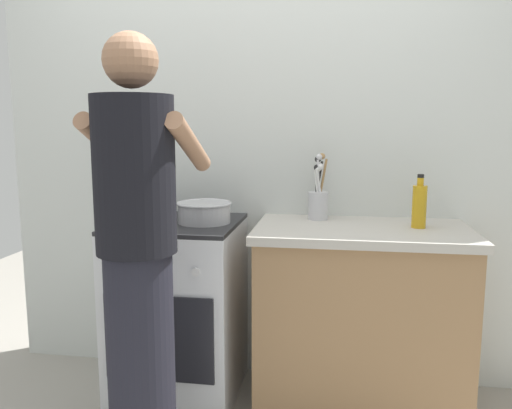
# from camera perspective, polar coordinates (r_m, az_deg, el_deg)

# --- Properties ---
(back_wall) EXTENTS (3.20, 0.10, 2.50)m
(back_wall) POSITION_cam_1_polar(r_m,az_deg,el_deg) (2.77, 4.33, 6.24)
(back_wall) COLOR silver
(back_wall) RESTS_ON ground
(countertop) EXTENTS (1.00, 0.60, 0.90)m
(countertop) POSITION_cam_1_polar(r_m,az_deg,el_deg) (2.58, 11.43, -12.30)
(countertop) COLOR #99724C
(countertop) RESTS_ON ground
(stove_range) EXTENTS (0.60, 0.62, 0.90)m
(stove_range) POSITION_cam_1_polar(r_m,az_deg,el_deg) (2.69, -8.54, -11.38)
(stove_range) COLOR silver
(stove_range) RESTS_ON ground
(pot) EXTENTS (0.26, 0.20, 0.12)m
(pot) POSITION_cam_1_polar(r_m,az_deg,el_deg) (2.59, -11.79, -0.56)
(pot) COLOR #38383D
(pot) RESTS_ON stove_range
(mixing_bowl) EXTENTS (0.27, 0.27, 0.10)m
(mixing_bowl) POSITION_cam_1_polar(r_m,az_deg,el_deg) (2.52, -5.77, -0.76)
(mixing_bowl) COLOR #B7B7BC
(mixing_bowl) RESTS_ON stove_range
(utensil_crock) EXTENTS (0.10, 0.10, 0.33)m
(utensil_crock) POSITION_cam_1_polar(r_m,az_deg,el_deg) (2.61, 6.91, 0.60)
(utensil_crock) COLOR silver
(utensil_crock) RESTS_ON countertop
(oil_bottle) EXTENTS (0.07, 0.07, 0.25)m
(oil_bottle) POSITION_cam_1_polar(r_m,az_deg,el_deg) (2.49, 17.66, -0.09)
(oil_bottle) COLOR gold
(oil_bottle) RESTS_ON countertop
(person) EXTENTS (0.41, 0.50, 1.70)m
(person) POSITION_cam_1_polar(r_m,az_deg,el_deg) (2.00, -12.93, -6.24)
(person) COLOR black
(person) RESTS_ON ground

